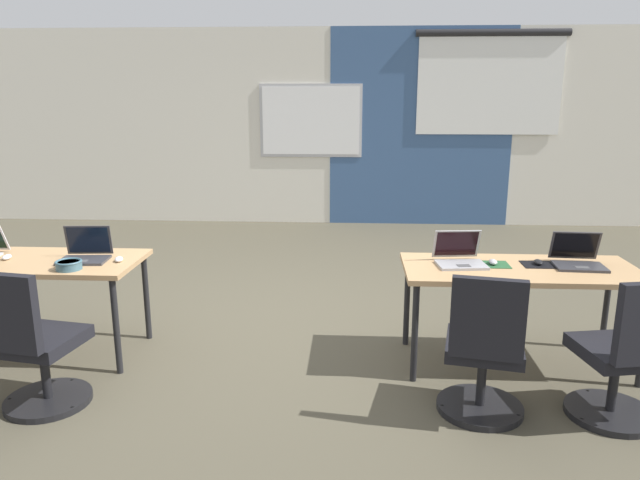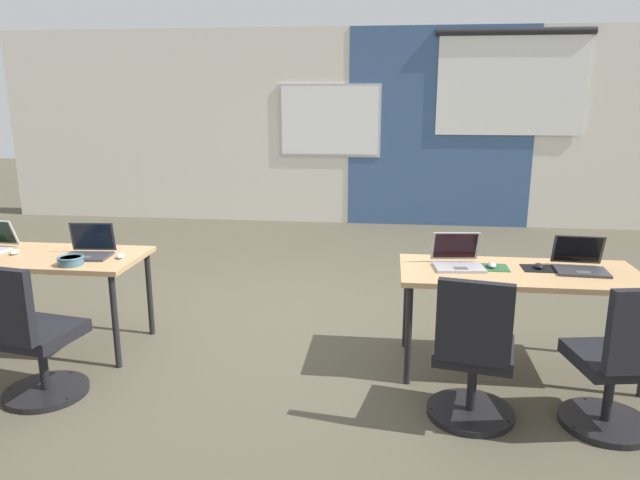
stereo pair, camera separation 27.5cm
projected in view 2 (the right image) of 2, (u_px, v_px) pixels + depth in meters
ground_plane at (282, 325)px, 4.92m from camera, size 24.00×24.00×0.00m
back_wall_assembly at (336, 127)px, 8.62m from camera, size 10.00×0.27×2.80m
desk_near_left at (36, 262)px, 4.39m from camera, size 1.60×0.70×0.72m
desk_near_right at (519, 279)px, 3.98m from camera, size 1.60×0.70×0.72m
mouse_near_left_end at (15, 252)px, 4.38m from camera, size 0.07×0.11×0.03m
laptop_near_right_end at (580, 263)px, 3.97m from camera, size 0.35×0.33×0.23m
mousepad_near_right_end at (539, 269)px, 4.01m from camera, size 0.22×0.19×0.00m
mouse_near_right_end at (539, 266)px, 4.01m from camera, size 0.06×0.10×0.03m
chair_near_right_end at (619, 372)px, 3.27m from camera, size 0.52×0.57×0.92m
laptop_near_left_inner at (89, 249)px, 4.33m from camera, size 0.35×0.30×0.24m
mouse_near_left_inner at (120, 256)px, 4.28m from camera, size 0.08×0.11×0.03m
chair_near_left_inner at (32, 344)px, 3.63m from camera, size 0.52×0.57×0.92m
laptop_near_right_inner at (458, 260)px, 4.06m from camera, size 0.36×0.34×0.23m
mousepad_near_right_inner at (492, 268)px, 4.04m from camera, size 0.22×0.19×0.00m
mouse_near_right_inner at (492, 265)px, 4.03m from camera, size 0.06×0.10×0.03m
chair_near_right_inner at (473, 362)px, 3.39m from camera, size 0.52×0.57×0.92m
snack_bowl at (71, 260)px, 4.10m from camera, size 0.18×0.18×0.06m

